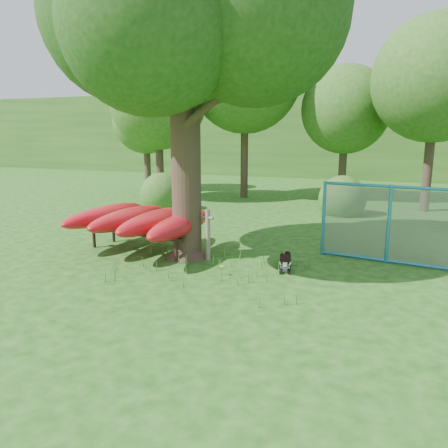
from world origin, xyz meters
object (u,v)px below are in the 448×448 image
(kayak_rack, at_px, (141,220))
(fence_section, at_px, (389,224))
(husky_dog, at_px, (285,262))
(oak_tree, at_px, (183,0))

(kayak_rack, distance_m, fence_section, 6.19)
(husky_dog, bearing_deg, fence_section, 20.25)
(oak_tree, bearing_deg, husky_dog, -3.32)
(kayak_rack, xyz_separation_m, fence_section, (6.06, 1.22, 0.10))
(oak_tree, xyz_separation_m, husky_dog, (2.57, -0.15, -5.85))
(husky_dog, bearing_deg, kayak_rack, 164.32)
(kayak_rack, xyz_separation_m, husky_dog, (3.92, -0.19, -0.68))
(fence_section, bearing_deg, husky_dog, -138.73)
(oak_tree, height_order, husky_dog, oak_tree)
(husky_dog, bearing_deg, oak_tree, 163.71)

